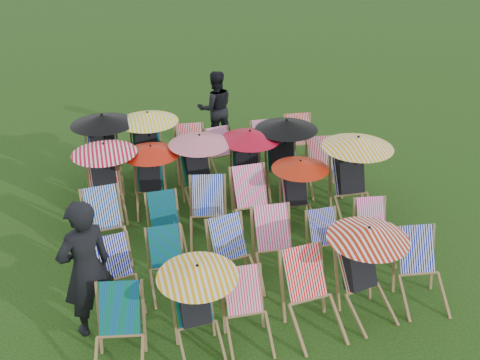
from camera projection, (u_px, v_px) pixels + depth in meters
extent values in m
plane|color=black|center=(238.00, 236.00, 8.98)|extent=(100.00, 100.00, 0.00)
cube|color=#0A6C3D|center=(119.00, 308.00, 6.47)|extent=(0.55, 0.45, 0.58)
cube|color=#09673B|center=(193.00, 302.00, 6.68)|extent=(0.46, 0.35, 0.52)
cube|color=black|center=(194.00, 304.00, 6.64)|extent=(0.39, 0.40, 0.54)
sphere|color=tan|center=(191.00, 282.00, 6.58)|extent=(0.19, 0.19, 0.19)
cylinder|color=black|center=(198.00, 290.00, 6.51)|extent=(0.03, 0.03, 0.64)
cone|color=#F5A70C|center=(197.00, 271.00, 6.38)|extent=(1.00, 1.00, 0.15)
cube|color=#F43065|center=(243.00, 290.00, 6.83)|extent=(0.47, 0.36, 0.55)
cube|color=#F2080D|center=(305.00, 273.00, 7.00)|extent=(0.55, 0.43, 0.62)
cube|color=red|center=(356.00, 266.00, 7.24)|extent=(0.53, 0.43, 0.56)
cube|color=black|center=(358.00, 268.00, 7.20)|extent=(0.47, 0.48, 0.59)
sphere|color=tan|center=(356.00, 246.00, 7.14)|extent=(0.21, 0.21, 0.21)
cylinder|color=black|center=(366.00, 253.00, 7.07)|extent=(0.03, 0.03, 0.69)
cone|color=#BA2209|center=(369.00, 233.00, 6.92)|extent=(1.08, 1.08, 0.17)
cube|color=#06118B|center=(416.00, 249.00, 7.51)|extent=(0.55, 0.44, 0.60)
cube|color=#07099F|center=(113.00, 257.00, 7.46)|extent=(0.50, 0.40, 0.54)
cube|color=#096339|center=(165.00, 246.00, 7.70)|extent=(0.45, 0.33, 0.53)
cube|color=#081DAA|center=(228.00, 237.00, 7.81)|extent=(0.53, 0.42, 0.58)
cube|color=#F8318F|center=(272.00, 227.00, 7.98)|extent=(0.53, 0.41, 0.61)
cube|color=#070791|center=(323.00, 227.00, 8.20)|extent=(0.43, 0.32, 0.51)
cube|color=#EC2F94|center=(371.00, 216.00, 8.44)|extent=(0.49, 0.39, 0.53)
cube|color=#072E95|center=(102.00, 208.00, 8.46)|extent=(0.55, 0.42, 0.62)
cube|color=#09602F|center=(163.00, 209.00, 8.62)|extent=(0.45, 0.34, 0.53)
cube|color=#0824AF|center=(208.00, 195.00, 8.82)|extent=(0.58, 0.47, 0.61)
cube|color=#FF3391|center=(250.00, 186.00, 9.04)|extent=(0.54, 0.40, 0.64)
cube|color=#CB2864|center=(294.00, 189.00, 9.24)|extent=(0.44, 0.33, 0.50)
cube|color=black|center=(295.00, 191.00, 9.21)|extent=(0.37, 0.38, 0.53)
sphere|color=tan|center=(294.00, 174.00, 9.15)|extent=(0.18, 0.18, 0.18)
cylinder|color=black|center=(299.00, 179.00, 9.07)|extent=(0.03, 0.03, 0.62)
cone|color=#B8210A|center=(300.00, 165.00, 8.94)|extent=(0.97, 0.97, 0.15)
cube|color=#071295|center=(348.00, 174.00, 9.43)|extent=(0.55, 0.42, 0.64)
cube|color=black|center=(349.00, 175.00, 9.38)|extent=(0.47, 0.48, 0.67)
sphere|color=tan|center=(349.00, 155.00, 9.31)|extent=(0.23, 0.23, 0.23)
cylinder|color=black|center=(356.00, 161.00, 9.22)|extent=(0.03, 0.03, 0.78)
cone|color=#FFB20D|center=(358.00, 142.00, 9.05)|extent=(1.23, 1.23, 0.19)
cube|color=red|center=(104.00, 177.00, 9.45)|extent=(0.50, 0.38, 0.58)
cube|color=black|center=(104.00, 179.00, 9.41)|extent=(0.42, 0.44, 0.61)
sphere|color=tan|center=(101.00, 160.00, 9.35)|extent=(0.21, 0.21, 0.21)
cylinder|color=black|center=(106.00, 166.00, 9.27)|extent=(0.03, 0.03, 0.71)
cone|color=red|center=(104.00, 148.00, 9.11)|extent=(1.12, 1.12, 0.17)
cube|color=#0B7627|center=(150.00, 175.00, 9.65)|extent=(0.48, 0.38, 0.53)
cube|color=black|center=(150.00, 176.00, 9.61)|extent=(0.41, 0.43, 0.55)
sphere|color=tan|center=(149.00, 160.00, 9.55)|extent=(0.19, 0.19, 0.19)
cylinder|color=black|center=(152.00, 165.00, 9.47)|extent=(0.03, 0.03, 0.65)
cone|color=red|center=(151.00, 150.00, 9.32)|extent=(1.02, 1.02, 0.16)
cube|color=#0B7625|center=(196.00, 168.00, 9.80)|extent=(0.52, 0.40, 0.58)
cube|color=black|center=(197.00, 169.00, 9.76)|extent=(0.44, 0.46, 0.60)
sphere|color=tan|center=(194.00, 151.00, 9.69)|extent=(0.21, 0.21, 0.21)
cylinder|color=black|center=(200.00, 156.00, 9.62)|extent=(0.03, 0.03, 0.71)
cone|color=#D86E81|center=(199.00, 140.00, 9.46)|extent=(1.11, 1.11, 0.17)
cube|color=#095E32|center=(246.00, 162.00, 10.00)|extent=(0.53, 0.43, 0.57)
cube|color=black|center=(246.00, 163.00, 9.96)|extent=(0.46, 0.48, 0.60)
sphere|color=tan|center=(246.00, 146.00, 9.90)|extent=(0.21, 0.21, 0.21)
cylinder|color=black|center=(250.00, 151.00, 9.80)|extent=(0.03, 0.03, 0.70)
cone|color=#B40A23|center=(250.00, 135.00, 9.65)|extent=(1.10, 1.10, 0.17)
cube|color=#0A6F37|center=(281.00, 153.00, 10.26)|extent=(0.57, 0.46, 0.61)
cube|color=black|center=(281.00, 154.00, 10.22)|extent=(0.50, 0.51, 0.64)
sphere|color=tan|center=(281.00, 136.00, 10.15)|extent=(0.22, 0.22, 0.22)
cylinder|color=black|center=(286.00, 141.00, 10.05)|extent=(0.03, 0.03, 0.75)
cone|color=black|center=(287.00, 125.00, 9.89)|extent=(1.17, 1.17, 0.18)
cube|color=red|center=(321.00, 153.00, 10.33)|extent=(0.54, 0.43, 0.58)
cube|color=#0828A8|center=(103.00, 148.00, 10.41)|extent=(0.53, 0.39, 0.62)
cube|color=black|center=(103.00, 149.00, 10.37)|extent=(0.44, 0.46, 0.65)
sphere|color=tan|center=(100.00, 131.00, 10.30)|extent=(0.23, 0.23, 0.23)
cylinder|color=black|center=(104.00, 136.00, 10.21)|extent=(0.03, 0.03, 0.76)
cone|color=black|center=(102.00, 119.00, 10.04)|extent=(1.20, 1.20, 0.19)
cube|color=#0A7035|center=(147.00, 145.00, 10.59)|extent=(0.54, 0.41, 0.61)
cube|color=black|center=(147.00, 146.00, 10.54)|extent=(0.46, 0.47, 0.64)
sphere|color=tan|center=(145.00, 128.00, 10.47)|extent=(0.22, 0.22, 0.22)
cylinder|color=black|center=(149.00, 133.00, 10.38)|extent=(0.03, 0.03, 0.75)
cone|color=yellow|center=(148.00, 117.00, 10.22)|extent=(1.18, 1.18, 0.18)
cube|color=red|center=(190.00, 140.00, 10.82)|extent=(0.54, 0.43, 0.60)
cube|color=#F931A0|center=(219.00, 141.00, 10.94)|extent=(0.49, 0.39, 0.53)
cube|color=#EE2F78|center=(264.00, 134.00, 11.21)|extent=(0.49, 0.38, 0.55)
cube|color=red|center=(298.00, 129.00, 11.34)|extent=(0.53, 0.42, 0.59)
imported|color=black|center=(86.00, 269.00, 6.64)|extent=(0.84, 0.73, 1.93)
imported|color=black|center=(216.00, 108.00, 11.92)|extent=(0.83, 0.64, 1.69)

